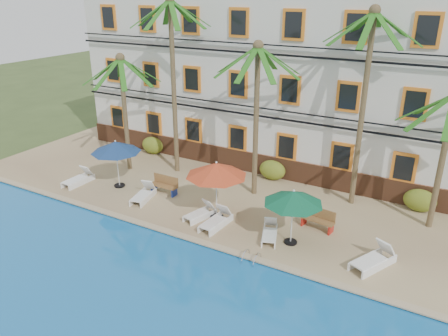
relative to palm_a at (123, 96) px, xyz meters
The scene contains 25 objects.
ground 9.28m from the palm_a, 28.95° to the right, with size 100.00×100.00×0.00m, color #384C23.
pool_deck 8.42m from the palm_a, ahead, with size 30.00×12.00×0.25m, color tan.
swimming_pool 13.74m from the palm_a, 57.10° to the right, with size 26.00×12.00×0.20m, color #1768B2.
pool_coping 9.56m from the palm_a, 34.25° to the right, with size 30.00×0.35×0.06m, color tan.
hotel_building 9.34m from the palm_a, 40.76° to the left, with size 25.40×6.44×10.22m.
palm_a is the anchor object (origin of this frame).
palm_b 3.32m from the palm_a, 23.24° to the left, with size 4.18×4.18×9.61m.
palm_c 7.89m from the palm_a, ahead, with size 4.18×4.18×7.69m.
palm_d 12.76m from the palm_a, ahead, with size 4.18×4.18×9.24m.
palm_e 16.20m from the palm_a, ahead, with size 4.18×4.18×6.24m.
shrub_left 4.67m from the palm_a, 98.31° to the left, with size 1.50×0.90×1.10m, color #1D601B.
shrub_mid 9.20m from the palm_a, 18.77° to the left, with size 1.50×0.90×1.10m, color #1D601B.
shrub_right 16.21m from the palm_a, ahead, with size 1.50×0.90×1.10m, color #1D601B.
umbrella_blue 3.27m from the palm_a, 61.64° to the right, with size 2.60×2.60×2.60m.
umbrella_red 8.15m from the palm_a, 19.15° to the right, with size 2.79×2.79×2.79m.
umbrella_green 11.87m from the palm_a, 14.80° to the right, with size 2.46×2.46×2.46m.
lounger_a 5.15m from the palm_a, 108.03° to the right, with size 0.70×1.86×0.87m.
lounger_b 5.95m from the palm_a, 40.04° to the right, with size 1.05×1.92×0.86m.
lounger_c 8.52m from the palm_a, 23.72° to the right, with size 0.99×1.74×0.78m.
lounger_d 9.46m from the palm_a, 22.78° to the right, with size 0.80×1.91×0.88m.
lounger_e 11.53m from the palm_a, 16.39° to the right, with size 1.12×1.76×0.78m.
lounger_f 15.46m from the palm_a, 11.49° to the right, with size 1.53×2.12×0.95m.
bench_left 5.67m from the palm_a, 23.47° to the right, with size 1.50×0.48×0.93m.
bench_right 12.54m from the palm_a, ahead, with size 1.55×0.67×0.93m.
pool_ladder 12.29m from the palm_a, 25.24° to the right, with size 0.54×0.74×0.74m.
Camera 1 is at (9.51, -14.06, 10.07)m, focal length 35.00 mm.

